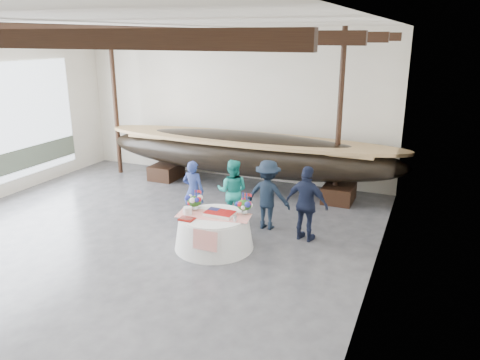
% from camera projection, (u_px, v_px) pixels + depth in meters
% --- Properties ---
extents(floor, '(10.00, 12.00, 0.01)m').
position_uv_depth(floor, '(114.00, 253.00, 9.61)').
color(floor, '#3D3D42').
rests_on(floor, ground).
extents(wall_back, '(10.00, 0.02, 4.50)m').
position_uv_depth(wall_back, '(232.00, 105.00, 14.22)').
color(wall_back, silver).
rests_on(wall_back, ground).
extents(wall_right, '(0.02, 12.00, 4.50)m').
position_uv_depth(wall_right, '(373.00, 175.00, 7.08)').
color(wall_right, silver).
rests_on(wall_right, ground).
extents(ceiling, '(10.00, 12.00, 0.01)m').
position_uv_depth(ceiling, '(94.00, 22.00, 8.27)').
color(ceiling, white).
rests_on(ceiling, wall_back).
extents(pavilion_structure, '(9.80, 11.76, 4.50)m').
position_uv_depth(pavilion_structure, '(125.00, 50.00, 9.16)').
color(pavilion_structure, black).
rests_on(pavilion_structure, ground).
extents(longboat_display, '(8.96, 1.79, 1.68)m').
position_uv_depth(longboat_display, '(246.00, 153.00, 13.29)').
color(longboat_display, black).
rests_on(longboat_display, ground).
extents(banquet_table, '(1.65, 1.65, 0.71)m').
position_uv_depth(banquet_table, '(214.00, 231.00, 9.77)').
color(banquet_table, white).
rests_on(banquet_table, ground).
extents(tabletop_items, '(1.60, 1.02, 0.40)m').
position_uv_depth(tabletop_items, '(215.00, 206.00, 9.77)').
color(tabletop_items, red).
rests_on(tabletop_items, banquet_table).
extents(guest_woman_blue, '(0.54, 0.35, 1.48)m').
position_uv_depth(guest_woman_blue, '(193.00, 191.00, 11.12)').
color(guest_woman_blue, navy).
rests_on(guest_woman_blue, ground).
extents(guest_woman_teal, '(0.84, 0.71, 1.53)m').
position_uv_depth(guest_woman_teal, '(232.00, 191.00, 11.02)').
color(guest_woman_teal, teal).
rests_on(guest_woman_teal, ground).
extents(guest_man_left, '(1.05, 0.61, 1.62)m').
position_uv_depth(guest_man_left, '(268.00, 195.00, 10.63)').
color(guest_man_left, black).
rests_on(guest_man_left, ground).
extents(guest_man_right, '(1.03, 0.59, 1.66)m').
position_uv_depth(guest_man_right, '(307.00, 204.00, 9.99)').
color(guest_man_right, '#141A31').
rests_on(guest_man_right, ground).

